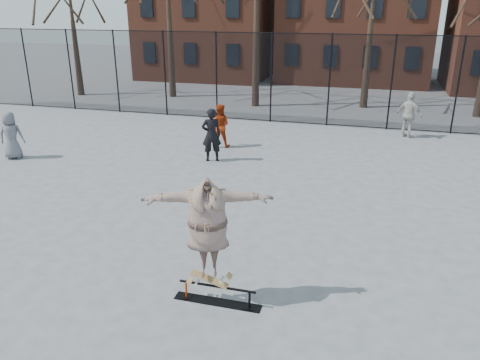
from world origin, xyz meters
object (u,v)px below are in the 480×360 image
(skater, at_px, (208,234))
(bystander_grey, at_px, (11,135))
(bystander_white, at_px, (409,115))
(skate_rail, at_px, (217,296))
(skateboard, at_px, (210,282))
(bystander_black, at_px, (211,135))
(bystander_red, at_px, (220,126))

(skater, relative_size, bystander_grey, 1.37)
(skater, xyz_separation_m, bystander_white, (4.08, 12.92, -0.46))
(skate_rail, bearing_deg, skater, 180.00)
(skateboard, xyz_separation_m, bystander_white, (4.08, 12.92, 0.52))
(bystander_white, bearing_deg, skate_rail, 103.95)
(bystander_black, xyz_separation_m, bystander_white, (6.73, 5.05, 0.00))
(bystander_grey, bearing_deg, bystander_black, 172.06)
(skate_rail, height_order, bystander_red, bystander_red)
(skate_rail, relative_size, bystander_red, 1.00)
(bystander_red, xyz_separation_m, bystander_white, (6.99, 3.34, 0.11))
(bystander_red, bearing_deg, bystander_white, -163.34)
(skater, distance_m, bystander_white, 13.56)
(skater, xyz_separation_m, bystander_grey, (-9.49, 6.22, -0.55))
(skate_rail, xyz_separation_m, skateboard, (-0.14, 0.00, 0.27))
(skate_rail, height_order, bystander_black, bystander_black)
(skateboard, height_order, bystander_black, bystander_black)
(skater, relative_size, bystander_red, 1.39)
(skate_rail, distance_m, bystander_grey, 11.49)
(bystander_black, relative_size, bystander_red, 1.13)
(bystander_black, bearing_deg, skate_rail, 84.93)
(bystander_grey, relative_size, bystander_black, 0.90)
(skater, height_order, bystander_black, skater)
(bystander_red, bearing_deg, skateboard, 98.05)
(bystander_grey, bearing_deg, skateboard, 125.27)
(skater, bearing_deg, skateboard, 0.00)
(bystander_red, height_order, bystander_white, bystander_white)
(bystander_white, bearing_deg, bystander_grey, 57.17)
(skateboard, bearing_deg, bystander_red, 106.92)
(skate_rail, xyz_separation_m, skater, (-0.14, 0.00, 1.24))
(skateboard, height_order, bystander_red, bystander_red)
(skate_rail, relative_size, skater, 0.72)
(skateboard, relative_size, bystander_white, 0.42)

